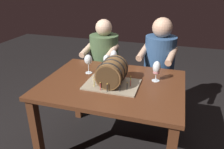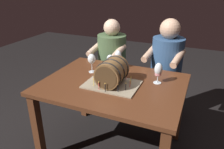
{
  "view_description": "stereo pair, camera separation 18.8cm",
  "coord_description": "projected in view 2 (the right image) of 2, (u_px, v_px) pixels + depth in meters",
  "views": [
    {
      "loc": [
        0.52,
        -1.69,
        1.61
      ],
      "look_at": [
        0.01,
        -0.05,
        0.85
      ],
      "focal_mm": 35.22,
      "sensor_mm": 36.0,
      "label": 1
    },
    {
      "loc": [
        0.69,
        -1.63,
        1.61
      ],
      "look_at": [
        0.01,
        -0.05,
        0.85
      ],
      "focal_mm": 35.22,
      "sensor_mm": 36.0,
      "label": 2
    }
  ],
  "objects": [
    {
      "name": "wine_glass_empty",
      "position": [
        92.0,
        59.0,
        2.13
      ],
      "size": [
        0.08,
        0.08,
        0.19
      ],
      "color": "white",
      "rests_on": "dining_table"
    },
    {
      "name": "wine_glass_rose",
      "position": [
        158.0,
        70.0,
        1.91
      ],
      "size": [
        0.07,
        0.07,
        0.19
      ],
      "color": "white",
      "rests_on": "dining_table"
    },
    {
      "name": "person_seated_right",
      "position": [
        165.0,
        75.0,
        2.55
      ],
      "size": [
        0.43,
        0.52,
        1.22
      ],
      "color": "#1B2D46",
      "rests_on": "ground"
    },
    {
      "name": "wine_glass_red",
      "position": [
        110.0,
        60.0,
        2.16
      ],
      "size": [
        0.07,
        0.07,
        0.18
      ],
      "color": "white",
      "rests_on": "dining_table"
    },
    {
      "name": "person_seated_left",
      "position": [
        112.0,
        68.0,
        2.8
      ],
      "size": [
        0.41,
        0.5,
        1.16
      ],
      "color": "#2A3A24",
      "rests_on": "ground"
    },
    {
      "name": "dining_table",
      "position": [
        113.0,
        94.0,
        2.01
      ],
      "size": [
        1.25,
        0.94,
        0.75
      ],
      "color": "#562D19",
      "rests_on": "ground"
    },
    {
      "name": "barrel_cake",
      "position": [
        112.0,
        73.0,
        1.88
      ],
      "size": [
        0.47,
        0.33,
        0.24
      ],
      "color": "gray",
      "rests_on": "dining_table"
    },
    {
      "name": "ground_plane",
      "position": [
        113.0,
        147.0,
        2.27
      ],
      "size": [
        8.0,
        8.0,
        0.0
      ],
      "primitive_type": "plane",
      "color": "black"
    },
    {
      "name": "wine_glass_amber",
      "position": [
        118.0,
        57.0,
        2.23
      ],
      "size": [
        0.07,
        0.07,
        0.19
      ],
      "color": "white",
      "rests_on": "dining_table"
    }
  ]
}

